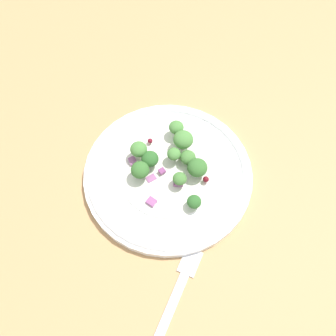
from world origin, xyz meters
TOP-DOWN VIEW (x-y plane):
  - ground_plane at (0.00, 0.00)cm, footprint 180.00×180.00cm
  - plate at (-1.52, 2.32)cm, footprint 24.78×24.78cm
  - dressing_pool at (-1.52, 2.32)cm, footprint 14.37×14.37cm
  - broccoli_floret_0 at (2.30, 0.65)cm, footprint 2.90×2.90cm
  - broccoli_floret_1 at (0.26, -3.88)cm, footprint 2.02×2.02cm
  - broccoli_floret_2 at (2.05, 5.51)cm, footprint 2.96×2.96cm
  - broccoli_floret_3 at (-3.51, 4.45)cm, footprint 2.51×2.51cm
  - broccoli_floret_4 at (1.93, 8.03)cm, footprint 2.26×2.26cm
  - broccoli_floret_5 at (-0.63, -0.45)cm, footprint 2.01×2.01cm
  - broccoli_floret_6 at (1.76, 2.87)cm, footprint 2.31×2.31cm
  - broccoli_floret_7 at (-4.58, 6.30)cm, footprint 2.49×2.49cm
  - broccoli_floret_8 at (-0.43, 3.92)cm, footprint 2.00×2.00cm
  - broccoli_floret_9 at (-5.45, 3.08)cm, footprint 2.65×2.65cm
  - cranberry_0 at (1.27, 3.86)cm, footprint 0.70×0.70cm
  - cranberry_1 at (3.01, -1.01)cm, footprint 0.88×0.88cm
  - cranberry_2 at (-2.31, 7.95)cm, footprint 0.76×0.76cm
  - onion_bit_0 at (-4.16, 2.22)cm, footprint 1.56×1.25cm
  - onion_bit_1 at (-0.82, 0.12)cm, footprint 1.58×1.28cm
  - onion_bit_2 at (-5.36, -1.35)cm, footprint 1.65×1.69cm
  - onion_bit_3 at (-2.36, 2.56)cm, footprint 1.05×1.03cm
  - onion_bit_4 at (-5.84, 5.74)cm, footprint 1.11×1.32cm
  - fork at (-7.61, -15.32)cm, footprint 14.24×14.61cm

SIDE VIEW (x-z plane):
  - ground_plane at x=0.00cm, z-range -2.00..0.00cm
  - fork at x=-7.61cm, z-range 0.00..0.50cm
  - plate at x=-1.52cm, z-range 0.01..1.71cm
  - dressing_pool at x=-1.52cm, z-range 1.20..1.40cm
  - onion_bit_0 at x=-4.16cm, z-range 1.22..1.57cm
  - onion_bit_2 at x=-5.36cm, z-range 1.28..1.87cm
  - onion_bit_1 at x=-0.82cm, z-range 1.49..1.98cm
  - cranberry_0 at x=1.27cm, z-range 1.41..2.12cm
  - onion_bit_4 at x=-5.84cm, z-range 1.62..2.02cm
  - onion_bit_3 at x=-2.36cm, z-range 1.69..2.14cm
  - cranberry_2 at x=-2.31cm, z-range 1.66..2.41cm
  - cranberry_1 at x=3.01cm, z-range 1.75..2.63cm
  - broccoli_floret_1 at x=0.26cm, z-range 1.69..3.73cm
  - broccoli_floret_6 at x=1.76cm, z-range 1.62..3.95cm
  - broccoli_floret_5 at x=-0.63cm, z-range 1.92..3.96cm
  - broccoli_floret_3 at x=-3.51cm, z-range 1.75..4.29cm
  - broccoli_floret_8 at x=-0.43cm, z-range 2.15..4.17cm
  - broccoli_floret_0 at x=2.30cm, z-range 1.73..4.66cm
  - broccoli_floret_9 at x=-5.45cm, z-range 1.93..4.62cm
  - broccoli_floret_4 at x=1.93cm, z-range 2.17..4.46cm
  - broccoli_floret_7 at x=-4.58cm, z-range 2.19..4.71cm
  - broccoli_floret_2 at x=2.05cm, z-range 2.08..5.08cm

